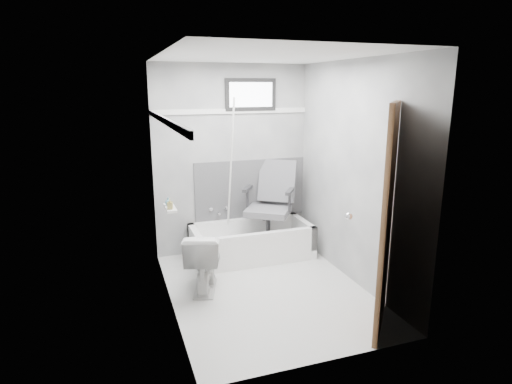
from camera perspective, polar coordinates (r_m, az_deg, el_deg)
name	(u,v)px	position (r m, az deg, el deg)	size (l,w,h in m)	color
floor	(267,290)	(4.69, 1.43, -12.93)	(2.60, 2.60, 0.00)	white
ceiling	(268,55)	(4.20, 1.63, 17.74)	(2.60, 2.60, 0.00)	silver
wall_back	(232,160)	(5.50, -3.23, 4.26)	(2.00, 0.02, 2.40)	slate
wall_front	(330,217)	(3.14, 9.85, -3.26)	(2.00, 0.02, 2.40)	slate
wall_left	(167,188)	(4.06, -11.83, 0.53)	(0.02, 2.60, 2.40)	slate
wall_right	(354,174)	(4.73, 12.96, 2.34)	(0.02, 2.60, 2.40)	slate
bathtub	(252,241)	(5.46, -0.60, -6.58)	(1.50, 0.70, 0.42)	white
office_chair	(268,205)	(5.43, 1.64, -1.70)	(0.62, 0.62, 1.08)	#5D5C61
toilet	(204,260)	(4.62, -6.97, -9.04)	(0.37, 0.66, 0.65)	white
door	(435,228)	(3.77, 22.78, -4.44)	(0.78, 0.78, 2.00)	brown
window	(251,95)	(5.49, -0.73, 12.86)	(0.66, 0.04, 0.40)	black
backerboard	(251,189)	(5.65, -0.71, 0.38)	(1.50, 0.02, 0.78)	#4C4C4F
trim_back	(232,111)	(5.42, -3.28, 10.71)	(2.00, 0.02, 0.06)	white
trim_left	(165,121)	(3.97, -12.09, 9.29)	(0.02, 2.60, 0.06)	white
pole	(230,176)	(5.28, -3.43, 2.19)	(0.02, 0.02, 1.95)	silver
shelf	(170,208)	(4.49, -11.37, -2.11)	(0.10, 0.32, 0.03)	silver
soap_bottle_a	(170,204)	(4.40, -11.40, -1.57)	(0.05, 0.05, 0.11)	#978B4B
soap_bottle_b	(168,201)	(4.53, -11.63, -1.20)	(0.07, 0.07, 0.09)	teal
faucet	(218,211)	(5.57, -5.03, -2.52)	(0.26, 0.10, 0.16)	silver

